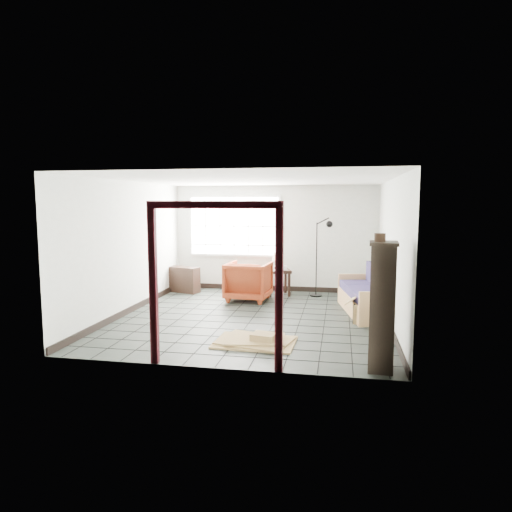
% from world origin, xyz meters
% --- Properties ---
extents(ground, '(5.50, 5.50, 0.00)m').
position_xyz_m(ground, '(0.00, 0.00, 0.00)').
color(ground, black).
rests_on(ground, ground).
extents(room_shell, '(5.02, 5.52, 2.61)m').
position_xyz_m(room_shell, '(0.00, 0.03, 1.68)').
color(room_shell, silver).
rests_on(room_shell, ground).
extents(window_panel, '(2.32, 0.08, 1.52)m').
position_xyz_m(window_panel, '(-1.00, 2.70, 1.60)').
color(window_panel, silver).
rests_on(window_panel, ground).
extents(doorway_trim, '(1.80, 0.08, 2.20)m').
position_xyz_m(doorway_trim, '(0.00, -2.70, 1.38)').
color(doorway_trim, '#3D0D14').
rests_on(doorway_trim, ground).
extents(futon_sofa, '(1.15, 2.19, 0.92)m').
position_xyz_m(futon_sofa, '(2.21, 0.75, 0.33)').
color(futon_sofa, '#A96D4C').
rests_on(futon_sofa, ground).
extents(armchair, '(0.99, 0.94, 0.96)m').
position_xyz_m(armchair, '(-0.39, 1.48, 0.48)').
color(armchair, maroon).
rests_on(armchair, ground).
extents(side_table, '(0.70, 0.70, 0.61)m').
position_xyz_m(side_table, '(0.17, 2.20, 0.50)').
color(side_table, black).
rests_on(side_table, ground).
extents(table_lamp, '(0.32, 0.32, 0.40)m').
position_xyz_m(table_lamp, '(0.15, 2.27, 0.89)').
color(table_lamp, black).
rests_on(table_lamp, side_table).
extents(projector, '(0.33, 0.29, 0.10)m').
position_xyz_m(projector, '(0.23, 2.14, 0.66)').
color(projector, silver).
rests_on(projector, side_table).
extents(floor_lamp, '(0.57, 0.37, 1.84)m').
position_xyz_m(floor_lamp, '(1.20, 2.23, 0.98)').
color(floor_lamp, black).
rests_on(floor_lamp, ground).
extents(console_shelf, '(0.86, 0.53, 0.62)m').
position_xyz_m(console_shelf, '(-2.15, 2.12, 0.31)').
color(console_shelf, black).
rests_on(console_shelf, ground).
extents(tall_shelf, '(0.38, 0.48, 1.68)m').
position_xyz_m(tall_shelf, '(2.15, -2.40, 0.86)').
color(tall_shelf, black).
rests_on(tall_shelf, ground).
extents(pot, '(0.16, 0.16, 0.11)m').
position_xyz_m(pot, '(2.10, -2.41, 1.74)').
color(pot, black).
rests_on(pot, tall_shelf).
extents(open_box, '(0.90, 0.55, 0.48)m').
position_xyz_m(open_box, '(2.15, -0.01, 0.17)').
color(open_box, '#A4894F').
rests_on(open_box, ground).
extents(cardboard_pile, '(1.27, 1.03, 0.18)m').
position_xyz_m(cardboard_pile, '(0.35, -1.59, 0.05)').
color(cardboard_pile, '#A4894F').
rests_on(cardboard_pile, ground).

